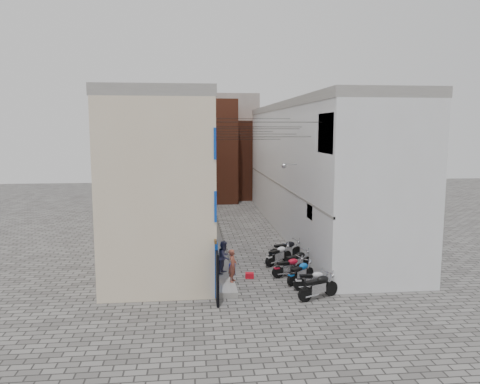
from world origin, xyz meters
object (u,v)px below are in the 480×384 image
object	(u,v)px
motorcycle_c	(301,271)
person_b	(224,257)
motorcycle_a	(318,285)
motorcycle_b	(313,279)
water_jug_near	(232,270)
motorcycle_f	(279,254)
motorcycle_g	(286,248)
red_crate	(250,275)
person_a	(233,266)
water_jug_far	(232,269)
motorcycle_d	(289,266)
motorcycle_e	(297,260)

from	to	relation	value
motorcycle_c	person_b	xyz separation A→B (m)	(-3.54, 1.08, 0.49)
motorcycle_a	motorcycle_c	world-z (taller)	motorcycle_a
motorcycle_a	motorcycle_b	world-z (taller)	motorcycle_a
motorcycle_b	water_jug_near	xyz separation A→B (m)	(-3.40, 2.72, -0.30)
motorcycle_c	motorcycle_f	size ratio (longest dim) A/B	0.96
motorcycle_a	motorcycle_g	xyz separation A→B (m)	(-0.11, 6.21, -0.00)
motorcycle_b	red_crate	xyz separation A→B (m)	(-2.62, 2.05, -0.39)
person_a	water_jug_far	bearing A→B (deg)	13.95
motorcycle_a	motorcycle_g	bearing A→B (deg)	156.75
motorcycle_d	red_crate	xyz separation A→B (m)	(-1.97, -0.04, -0.41)
person_a	water_jug_near	bearing A→B (deg)	13.65
motorcycle_d	water_jug_near	xyz separation A→B (m)	(-2.76, 0.63, -0.32)
motorcycle_g	person_a	distance (m)	5.50
motorcycle_g	red_crate	bearing A→B (deg)	-53.57
motorcycle_e	red_crate	world-z (taller)	motorcycle_e
motorcycle_a	motorcycle_c	xyz separation A→B (m)	(-0.25, 2.15, -0.05)
motorcycle_b	motorcycle_e	distance (m)	2.94
motorcycle_f	water_jug_far	size ratio (longest dim) A/B	3.95
person_b	red_crate	world-z (taller)	person_b
motorcycle_f	person_a	distance (m)	4.35
motorcycle_d	water_jug_far	bearing A→B (deg)	-122.05
motorcycle_g	water_jug_near	bearing A→B (deg)	-68.23
motorcycle_d	motorcycle_g	xyz separation A→B (m)	(0.48, 3.09, 0.06)
motorcycle_c	person_a	size ratio (longest dim) A/B	1.26
motorcycle_a	water_jug_near	bearing A→B (deg)	-162.46
motorcycle_d	red_crate	distance (m)	2.02
motorcycle_e	water_jug_far	world-z (taller)	motorcycle_e
motorcycle_g	person_a	world-z (taller)	person_a
motorcycle_e	water_jug_near	xyz separation A→B (m)	(-3.35, -0.23, -0.36)
motorcycle_c	water_jug_near	bearing A→B (deg)	-157.10
person_a	water_jug_near	size ratio (longest dim) A/B	3.42
motorcycle_d	motorcycle_f	distance (m)	2.11
red_crate	person_a	bearing A→B (deg)	-128.38
motorcycle_b	motorcycle_f	bearing A→B (deg)	-167.70
motorcycle_b	water_jug_near	bearing A→B (deg)	-126.82
motorcycle_d	water_jug_near	size ratio (longest dim) A/B	4.19
motorcycle_a	motorcycle_d	world-z (taller)	motorcycle_a
motorcycle_b	person_a	size ratio (longest dim) A/B	1.19
motorcycle_c	person_b	bearing A→B (deg)	-146.75
person_a	motorcycle_d	bearing A→B (deg)	-49.01
motorcycle_b	water_jug_near	distance (m)	4.37
water_jug_near	motorcycle_e	bearing A→B (deg)	3.88
person_b	red_crate	distance (m)	1.54
motorcycle_c	motorcycle_d	size ratio (longest dim) A/B	1.03
motorcycle_a	person_b	bearing A→B (deg)	-154.67
motorcycle_b	motorcycle_g	xyz separation A→B (m)	(-0.16, 5.17, 0.07)
motorcycle_d	motorcycle_e	xyz separation A→B (m)	(0.59, 0.86, 0.04)
motorcycle_e	water_jug_near	distance (m)	3.38
motorcycle_a	water_jug_far	size ratio (longest dim) A/B	4.11
water_jug_near	person_b	bearing A→B (deg)	-130.38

